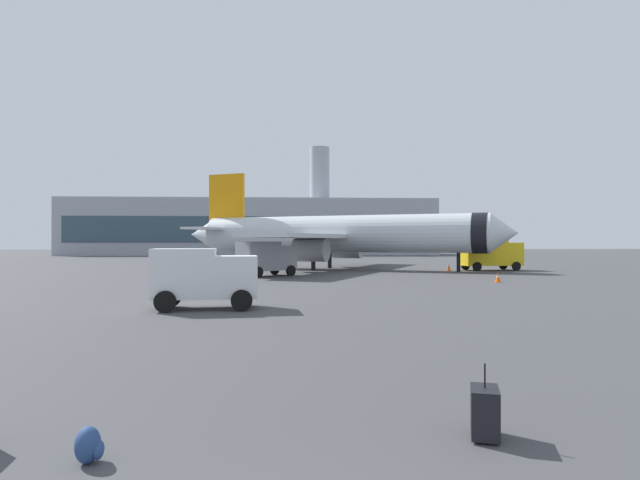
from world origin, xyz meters
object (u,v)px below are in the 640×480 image
rolling_suitcase (485,412)px  safety_cone_far (168,272)px  safety_cone_near (449,267)px  safety_cone_mid (288,262)px  airplane_at_gate (338,234)px  safety_cone_outer (498,277)px  service_truck (266,257)px  fuel_truck (490,253)px  traveller_backpack (89,445)px  cargo_van (204,275)px

rolling_suitcase → safety_cone_far: bearing=108.5°
safety_cone_near → safety_cone_mid: 20.30m
airplane_at_gate → safety_cone_outer: size_ratio=48.96×
service_truck → safety_cone_mid: service_truck is taller
fuel_truck → safety_cone_mid: (-20.36, 12.00, -1.40)m
fuel_truck → rolling_suitcase: (-17.42, -45.49, -1.38)m
safety_cone_mid → safety_cone_outer: safety_cone_mid is taller
safety_cone_outer → traveller_backpack: safety_cone_outer is taller
rolling_suitcase → service_truck: bearing=97.2°
airplane_at_gate → safety_cone_outer: (9.81, -18.11, -3.32)m
safety_cone_far → airplane_at_gate: bearing=29.5°
cargo_van → rolling_suitcase: size_ratio=4.15×
service_truck → rolling_suitcase: 37.82m
traveller_backpack → safety_cone_near: bearing=67.8°
safety_cone_far → safety_cone_near: bearing=12.5°
fuel_truck → rolling_suitcase: bearing=-111.0°
safety_cone_far → safety_cone_outer: safety_cone_outer is taller
fuel_truck → rolling_suitcase: size_ratio=5.69×
service_truck → safety_cone_outer: 18.50m
airplane_at_gate → safety_cone_mid: 11.34m
safety_cone_mid → safety_cone_far: safety_cone_mid is taller
fuel_truck → safety_cone_near: 4.58m
fuel_truck → traveller_backpack: bearing=-116.5°
safety_cone_outer → traveller_backpack: (-17.55, -30.42, -0.11)m
fuel_truck → safety_cone_far: (-30.59, -6.25, -1.46)m
safety_cone_near → safety_cone_mid: safety_cone_mid is taller
service_truck → fuel_truck: 23.57m
airplane_at_gate → fuel_truck: 15.49m
fuel_truck → cargo_van: 38.26m
airplane_at_gate → service_truck: bearing=-123.8°
safety_cone_mid → service_truck: bearing=-95.2°
safety_cone_outer → rolling_suitcase: size_ratio=0.63×
safety_cone_mid → rolling_suitcase: size_ratio=0.68×
airplane_at_gate → rolling_suitcase: 48.12m
airplane_at_gate → safety_cone_mid: (-5.19, 9.53, -3.29)m
safety_cone_mid → safety_cone_outer: size_ratio=1.08×
fuel_truck → cargo_van: fuel_truck is taller
safety_cone_near → fuel_truck: bearing=5.9°
service_truck → safety_cone_near: size_ratio=6.96×
service_truck → cargo_van: service_truck is taller
safety_cone_near → traveller_backpack: size_ratio=1.54×
service_truck → safety_cone_far: size_ratio=8.07×
cargo_van → safety_cone_near: 35.34m
cargo_van → safety_cone_outer: cargo_van is taller
airplane_at_gate → fuel_truck: bearing=-9.2°
airplane_at_gate → traveller_backpack: bearing=-99.1°
safety_cone_near → traveller_backpack: 49.25m
service_truck → safety_cone_near: service_truck is taller
airplane_at_gate → rolling_suitcase: (-2.24, -47.96, -3.27)m
airplane_at_gate → traveller_backpack: airplane_at_gate is taller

